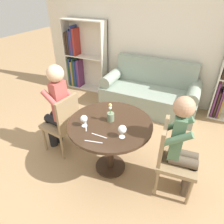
# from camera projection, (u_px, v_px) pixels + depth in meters

# --- Properties ---
(ground_plane) EXTENTS (16.00, 16.00, 0.00)m
(ground_plane) POSITION_uv_depth(u_px,v_px,m) (110.00, 167.00, 2.73)
(ground_plane) COLOR tan
(back_wall) EXTENTS (5.20, 0.05, 2.70)m
(back_wall) POSITION_uv_depth(u_px,v_px,m) (162.00, 33.00, 3.64)
(back_wall) COLOR silver
(back_wall) RESTS_ON ground_plane
(round_table) EXTENTS (1.00, 1.00, 0.74)m
(round_table) POSITION_uv_depth(u_px,v_px,m) (110.00, 132.00, 2.40)
(round_table) COLOR #382619
(round_table) RESTS_ON ground_plane
(couch) EXTENTS (1.79, 0.80, 0.92)m
(couch) POSITION_uv_depth(u_px,v_px,m) (150.00, 93.00, 3.88)
(couch) COLOR gray
(couch) RESTS_ON ground_plane
(bookshelf_left) EXTENTS (0.96, 0.28, 1.52)m
(bookshelf_left) POSITION_uv_depth(u_px,v_px,m) (81.00, 58.00, 4.51)
(bookshelf_left) COLOR silver
(bookshelf_left) RESTS_ON ground_plane
(chair_left) EXTENTS (0.47, 0.47, 0.90)m
(chair_left) POSITION_uv_depth(u_px,v_px,m) (63.00, 122.00, 2.76)
(chair_left) COLOR #937A56
(chair_left) RESTS_ON ground_plane
(chair_right) EXTENTS (0.46, 0.46, 0.90)m
(chair_right) POSITION_uv_depth(u_px,v_px,m) (172.00, 156.00, 2.21)
(chair_right) COLOR #937A56
(chair_right) RESTS_ON ground_plane
(person_left) EXTENTS (0.44, 0.37, 1.31)m
(person_left) POSITION_uv_depth(u_px,v_px,m) (57.00, 107.00, 2.69)
(person_left) COLOR black
(person_left) RESTS_ON ground_plane
(person_right) EXTENTS (0.44, 0.37, 1.24)m
(person_right) POSITION_uv_depth(u_px,v_px,m) (183.00, 146.00, 2.10)
(person_right) COLOR brown
(person_right) RESTS_ON ground_plane
(wine_glass_left) EXTENTS (0.08, 0.08, 0.14)m
(wine_glass_left) POSITION_uv_depth(u_px,v_px,m) (84.00, 119.00, 2.22)
(wine_glass_left) COLOR white
(wine_glass_left) RESTS_ON round_table
(wine_glass_right) EXTENTS (0.09, 0.09, 0.15)m
(wine_glass_right) POSITION_uv_depth(u_px,v_px,m) (122.00, 130.00, 2.06)
(wine_glass_right) COLOR white
(wine_glass_right) RESTS_ON round_table
(flower_vase) EXTENTS (0.09, 0.09, 0.24)m
(flower_vase) POSITION_uv_depth(u_px,v_px,m) (111.00, 115.00, 2.32)
(flower_vase) COLOR gray
(flower_vase) RESTS_ON round_table
(knife_left_setting) EXTENTS (0.19, 0.01, 0.00)m
(knife_left_setting) POSITION_uv_depth(u_px,v_px,m) (99.00, 136.00, 2.13)
(knife_left_setting) COLOR silver
(knife_left_setting) RESTS_ON round_table
(fork_left_setting) EXTENTS (0.11, 0.16, 0.00)m
(fork_left_setting) POSITION_uv_depth(u_px,v_px,m) (86.00, 126.00, 2.27)
(fork_left_setting) COLOR silver
(fork_left_setting) RESTS_ON round_table
(knife_right_setting) EXTENTS (0.19, 0.06, 0.00)m
(knife_right_setting) POSITION_uv_depth(u_px,v_px,m) (93.00, 142.00, 2.05)
(knife_right_setting) COLOR silver
(knife_right_setting) RESTS_ON round_table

